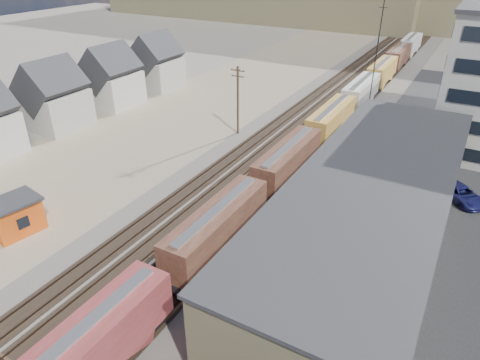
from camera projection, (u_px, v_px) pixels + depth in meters
The scene contains 11 objects.
ballast_bed at pixel (311, 127), 65.88m from camera, with size 18.00×200.00×0.06m, color #4C4742.
dirt_yard at pixel (168, 124), 66.88m from camera, with size 24.00×180.00×0.03m, color #817058.
asphalt_lot at pixel (456, 211), 44.96m from camera, with size 26.00×120.00×0.04m, color #232326.
rail_tracks at pixel (308, 125), 66.08m from camera, with size 11.40×200.00×0.24m.
freight_train at pixel (347, 104), 66.64m from camera, with size 3.00×119.74×4.46m.
warehouse at pixel (370, 209), 38.61m from camera, with size 12.40×40.40×7.25m.
utility_pole_north at pixel (238, 99), 60.90m from camera, with size 2.20×0.32×10.00m.
radio_mast at pixel (376, 58), 66.53m from camera, with size 1.20×0.16×18.00m.
townhouse_row at pixel (18, 111), 59.40m from camera, with size 8.15×68.16×10.47m.
maintenance_shed at pixel (15, 216), 40.99m from camera, with size 4.50×5.37×3.50m.
parked_car_blue at pixel (461, 194), 46.48m from camera, with size 2.73×5.93×1.65m, color navy.
Camera 1 is at (20.77, -9.12, 24.60)m, focal length 32.00 mm.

